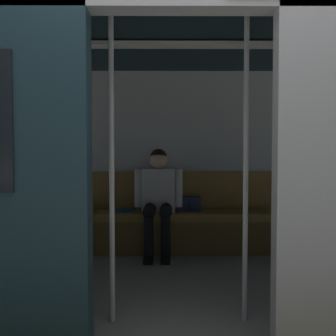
# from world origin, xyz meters

# --- Properties ---
(train_car) EXTENTS (6.40, 2.84, 2.26)m
(train_car) POSITION_xyz_m (0.07, -1.26, 1.51)
(train_car) COLOR silver
(train_car) RESTS_ON ground_plane
(bench_seat) EXTENTS (3.16, 0.44, 0.47)m
(bench_seat) POSITION_xyz_m (0.00, -2.33, 0.36)
(bench_seat) COLOR olive
(bench_seat) RESTS_ON ground_plane
(person_seated) EXTENTS (0.55, 0.68, 1.20)m
(person_seated) POSITION_xyz_m (0.17, -2.28, 0.69)
(person_seated) COLOR silver
(person_seated) RESTS_ON ground_plane
(handbag) EXTENTS (0.26, 0.15, 0.17)m
(handbag) POSITION_xyz_m (-0.19, -2.40, 0.55)
(handbag) COLOR #262D4C
(handbag) RESTS_ON bench_seat
(book) EXTENTS (0.24, 0.27, 0.03)m
(book) POSITION_xyz_m (0.57, -2.41, 0.48)
(book) COLOR #26598C
(book) RESTS_ON bench_seat
(grab_pole_door) EXTENTS (0.04, 0.04, 2.12)m
(grab_pole_door) POSITION_xyz_m (0.45, -0.46, 1.06)
(grab_pole_door) COLOR silver
(grab_pole_door) RESTS_ON ground_plane
(grab_pole_far) EXTENTS (0.04, 0.04, 2.12)m
(grab_pole_far) POSITION_xyz_m (-0.45, -0.48, 1.06)
(grab_pole_far) COLOR silver
(grab_pole_far) RESTS_ON ground_plane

